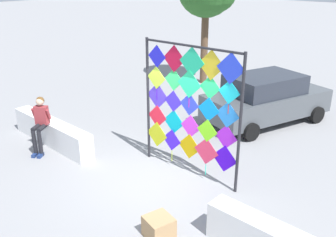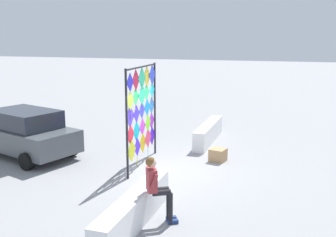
% 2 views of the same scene
% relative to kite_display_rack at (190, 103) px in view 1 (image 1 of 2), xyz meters
% --- Properties ---
extents(ground, '(120.00, 120.00, 0.00)m').
position_rel_kite_display_rack_xyz_m(ground, '(-0.25, -0.93, -1.88)').
color(ground, gray).
extents(plaza_ledge_left, '(3.49, 0.46, 0.74)m').
position_rel_kite_display_rack_xyz_m(plaza_ledge_left, '(-4.07, -1.43, -1.51)').
color(plaza_ledge_left, white).
rests_on(plaza_ledge_left, ground).
extents(kite_display_rack, '(2.81, 0.20, 3.28)m').
position_rel_kite_display_rack_xyz_m(kite_display_rack, '(0.00, 0.00, 0.00)').
color(kite_display_rack, '#232328').
rests_on(kite_display_rack, ground).
extents(seated_vendor, '(0.68, 0.77, 1.59)m').
position_rel_kite_display_rack_xyz_m(seated_vendor, '(-3.82, -1.88, -0.93)').
color(seated_vendor, black).
rests_on(seated_vendor, ground).
extents(parked_car, '(3.02, 4.62, 1.66)m').
position_rel_kite_display_rack_xyz_m(parked_car, '(-0.35, 4.40, -1.04)').
color(parked_car, '#4C5156').
rests_on(parked_car, ground).
extents(cardboard_box_large, '(0.60, 0.60, 0.43)m').
position_rel_kite_display_rack_xyz_m(cardboard_box_large, '(1.17, -2.29, -1.66)').
color(cardboard_box_large, tan).
rests_on(cardboard_box_large, ground).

